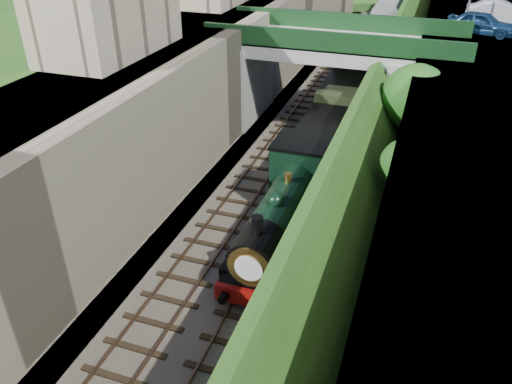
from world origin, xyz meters
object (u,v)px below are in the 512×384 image
car_blue (482,23)px  tender (321,148)px  car_silver (501,12)px  tree (417,100)px  road_bridge (343,72)px  locomotive (286,210)px

car_blue → tender: car_blue is taller
car_silver → tree: bearing=162.3°
car_blue → car_silver: 4.24m
tree → car_blue: (3.09, 9.32, 2.33)m
road_bridge → tender: size_ratio=2.67×
tree → car_silver: car_silver is taller
road_bridge → car_silver: car_silver is taller
road_bridge → tender: (0.26, -6.69, -2.46)m
road_bridge → tender: road_bridge is taller
locomotive → tender: size_ratio=1.70×
car_blue → tender: 14.25m
road_bridge → car_silver: 12.70m
car_blue → locomotive: size_ratio=0.42×
tree → car_blue: bearing=71.7°
car_blue → car_silver: size_ratio=0.92×
tree → tender: bearing=-164.3°
car_silver → locomotive: 24.40m
tender → road_bridge: bearing=92.2°
road_bridge → locomotive: 14.22m
car_blue → locomotive: car_blue is taller
tree → locomotive: size_ratio=0.65×
car_blue → tender: size_ratio=0.71×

